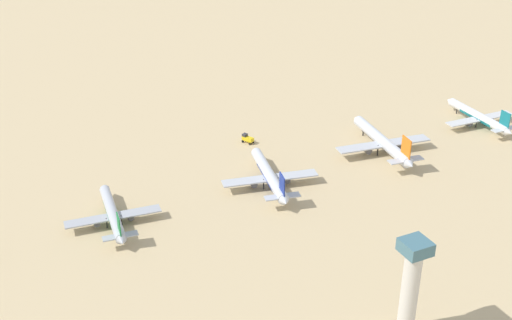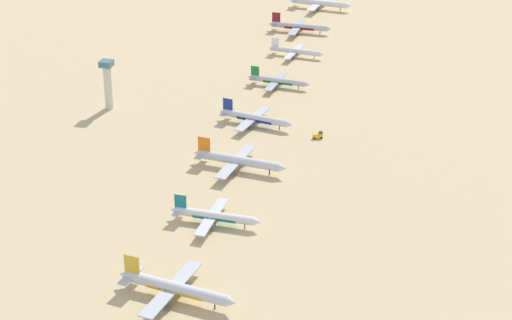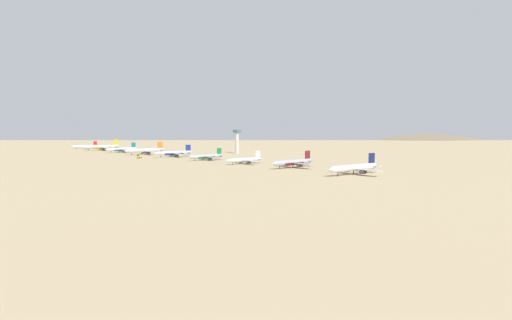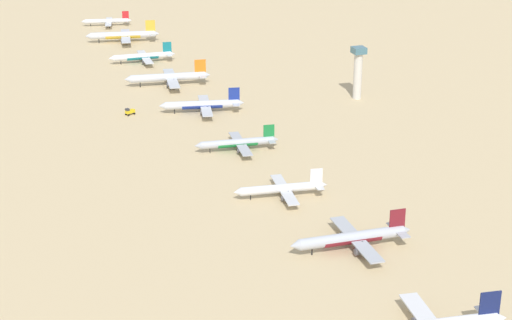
{
  "view_description": "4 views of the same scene",
  "coord_description": "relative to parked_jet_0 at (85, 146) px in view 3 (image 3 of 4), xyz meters",
  "views": [
    {
      "loc": [
        -201.05,
        100.04,
        126.09
      ],
      "look_at": [
        11.6,
        -2.46,
        5.16
      ],
      "focal_mm": 46.42,
      "sensor_mm": 36.0,
      "label": 1
    },
    {
      "loc": [
        114.41,
        -460.05,
        209.23
      ],
      "look_at": [
        13.72,
        -57.84,
        6.06
      ],
      "focal_mm": 63.35,
      "sensor_mm": 36.0,
      "label": 2
    },
    {
      "loc": [
        246.92,
        403.27,
        35.55
      ],
      "look_at": [
        1.49,
        137.42,
        5.22
      ],
      "focal_mm": 29.02,
      "sensor_mm": 36.0,
      "label": 3
    },
    {
      "loc": [
        113.14,
        424.98,
        145.71
      ],
      "look_at": [
        -0.41,
        89.82,
        6.51
      ],
      "focal_mm": 59.88,
      "sensor_mm": 36.0,
      "label": 4
    }
  ],
  "objects": [
    {
      "name": "control_tower",
      "position": [
        -103.45,
        234.53,
        12.94
      ],
      "size": [
        7.2,
        7.2,
        30.0
      ],
      "color": "beige",
      "rests_on": "ground"
    },
    {
      "name": "parked_jet_7",
      "position": [
        -22.78,
        403.85,
        0.8
      ],
      "size": [
        47.74,
        38.73,
        13.78
      ],
      "color": "#B2B7C1",
      "rests_on": "ground"
    },
    {
      "name": "parked_jet_3",
      "position": [
        -7.91,
        174.62,
        1.25
      ],
      "size": [
        51.86,
        42.31,
        14.96
      ],
      "color": "silver",
      "rests_on": "ground"
    },
    {
      "name": "parked_jet_1",
      "position": [
        -2.18,
        56.84,
        1.3
      ],
      "size": [
        52.83,
        43.21,
        15.28
      ],
      "color": "silver",
      "rests_on": "ground"
    },
    {
      "name": "parked_jet_6",
      "position": [
        -14.63,
        351.28,
        0.14
      ],
      "size": [
        40.44,
        32.97,
        11.66
      ],
      "color": "silver",
      "rests_on": "ground"
    },
    {
      "name": "desert_hill_0",
      "position": [
        -741.0,
        -219.44,
        41.48
      ],
      "size": [
        437.82,
        437.82,
        90.54
      ],
      "primitive_type": "cone",
      "color": "#847056",
      "rests_on": "ground"
    },
    {
      "name": "parked_jet_5",
      "position": [
        -13.76,
        292.88,
        0.18
      ],
      "size": [
        41.35,
        33.68,
        11.92
      ],
      "color": "#B2B7C1",
      "rests_on": "ground"
    },
    {
      "name": "ground_plane",
      "position": [
        -12.18,
        233.21,
        -3.79
      ],
      "size": [
        2779.49,
        2779.49,
        0.0
      ],
      "primitive_type": "plane",
      "color": "tan"
    },
    {
      "name": "parked_jet_4",
      "position": [
        -13.25,
        231.17,
        0.68
      ],
      "size": [
        46.25,
        37.9,
        13.42
      ],
      "color": "silver",
      "rests_on": "ground"
    },
    {
      "name": "service_truck",
      "position": [
        25.28,
        222.5,
        -1.71
      ],
      "size": [
        5.7,
        4.57,
        3.9
      ],
      "color": "yellow",
      "rests_on": "ground"
    },
    {
      "name": "parked_jet_2",
      "position": [
        -3.85,
        117.68,
        0.45
      ],
      "size": [
        44.14,
        35.8,
        12.74
      ],
      "color": "silver",
      "rests_on": "ground"
    },
    {
      "name": "parked_jet_0",
      "position": [
        0.0,
        0.0,
        0.0
      ],
      "size": [
        38.78,
        31.77,
        11.25
      ],
      "color": "silver",
      "rests_on": "ground"
    },
    {
      "name": "desert_hill_2",
      "position": [
        -895.99,
        28.96,
        40.97
      ],
      "size": [
        504.32,
        504.32,
        89.51
      ],
      "primitive_type": "cone",
      "color": "#847056",
      "rests_on": "ground"
    },
    {
      "name": "parked_jet_8",
      "position": [
        -19.16,
        466.65,
        1.26
      ],
      "size": [
        51.99,
        42.38,
        14.99
      ],
      "color": "white",
      "rests_on": "ground"
    }
  ]
}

